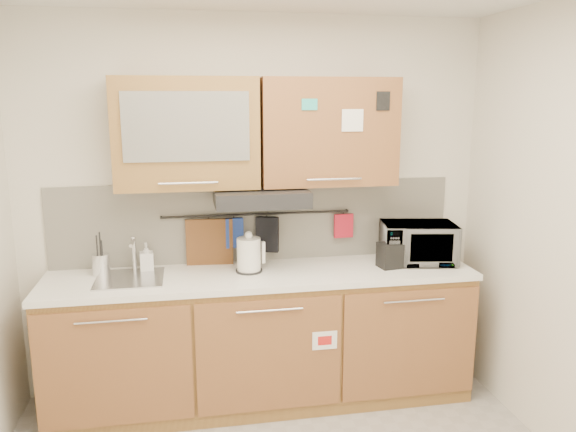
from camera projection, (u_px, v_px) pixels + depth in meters
name	position (u px, v px, depth m)	size (l,w,h in m)	color
wall_back	(256.00, 207.00, 3.92)	(3.20, 3.20, 0.00)	silver
base_cabinet	(263.00, 345.00, 3.81)	(2.80, 0.64, 0.88)	olive
countertop	(262.00, 275.00, 3.71)	(2.82, 0.62, 0.04)	white
backsplash	(256.00, 221.00, 3.93)	(2.80, 0.02, 0.56)	silver
upper_cabinets	(258.00, 132.00, 3.64)	(1.82, 0.37, 0.70)	olive
range_hood	(260.00, 196.00, 3.66)	(0.60, 0.46, 0.10)	black
sink	(130.00, 278.00, 3.57)	(0.42, 0.40, 0.26)	silver
utensil_rail	(257.00, 214.00, 3.88)	(0.02, 0.02, 1.30)	black
utensil_crock	(101.00, 264.00, 3.64)	(0.15, 0.15, 0.28)	silver
kettle	(249.00, 256.00, 3.70)	(0.20, 0.18, 0.27)	white
toaster	(395.00, 254.00, 3.81)	(0.24, 0.17, 0.17)	black
microwave	(418.00, 243.00, 3.91)	(0.50, 0.34, 0.28)	#999999
soap_bottle	(146.00, 257.00, 3.72)	(0.09, 0.09, 0.19)	#999999
cutting_board	(210.00, 247.00, 3.86)	(0.32, 0.02, 0.40)	brown
oven_mitt	(234.00, 233.00, 3.87)	(0.12, 0.03, 0.21)	navy
dark_pouch	(267.00, 234.00, 3.91)	(0.16, 0.04, 0.25)	black
pot_holder	(344.00, 226.00, 4.00)	(0.14, 0.02, 0.17)	#AB1629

